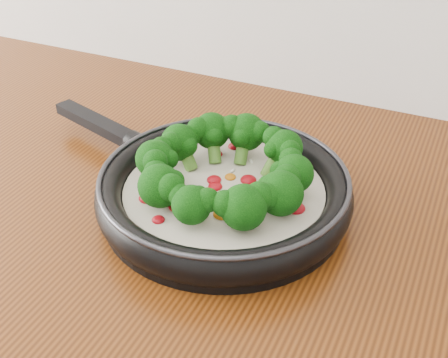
% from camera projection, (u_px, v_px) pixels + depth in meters
% --- Properties ---
extents(skillet, '(0.56, 0.42, 0.10)m').
position_uv_depth(skillet, '(222.00, 186.00, 0.77)').
color(skillet, black).
rests_on(skillet, counter).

